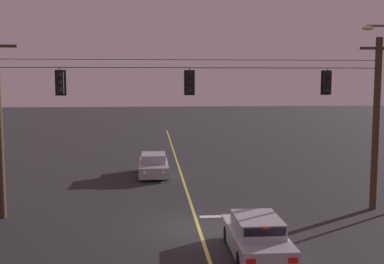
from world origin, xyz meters
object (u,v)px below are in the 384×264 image
Objects in this scene: traffic_light_leftmost at (60,83)px; car_waiting_near_lane at (257,237)px; traffic_light_centre at (327,83)px; car_oncoming_lead at (154,165)px; traffic_light_left_inner at (190,83)px.

car_waiting_near_lane is at bearing -35.52° from traffic_light_leftmost.
traffic_light_centre reaches higher than car_waiting_near_lane.
car_waiting_near_lane is 14.70m from car_oncoming_lead.
traffic_light_centre is at bearing -48.54° from car_oncoming_lead.
car_oncoming_lead is (-1.58, 8.91, -5.31)m from traffic_light_left_inner.
car_waiting_near_lane is 0.98× the size of car_oncoming_lead.
traffic_light_leftmost is 10.67m from car_waiting_near_lane.
car_waiting_near_lane is (1.89, -5.38, -5.31)m from traffic_light_left_inner.
traffic_light_left_inner reaches higher than car_waiting_near_lane.
car_oncoming_lead is at bearing 131.46° from traffic_light_centre.
traffic_light_centre is at bearing 0.00° from traffic_light_left_inner.
traffic_light_centre is at bearing 50.73° from car_waiting_near_lane.
car_waiting_near_lane is at bearing -76.34° from car_oncoming_lead.
traffic_light_left_inner is 7.79m from car_waiting_near_lane.
car_oncoming_lead is at bearing 100.08° from traffic_light_left_inner.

